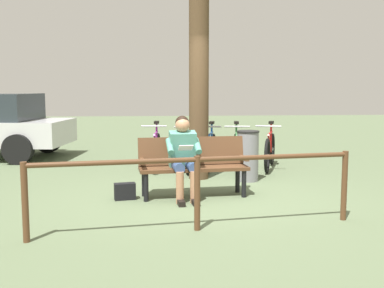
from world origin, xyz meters
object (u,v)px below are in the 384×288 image
at_px(litter_bin, 248,156).
at_px(bicycle_blue, 185,152).
at_px(bicycle_purple, 270,151).
at_px(bench, 193,162).
at_px(handbag, 125,191).
at_px(person_reading, 183,153).
at_px(tree_trunk, 199,72).
at_px(bicycle_orange, 211,151).
at_px(bicycle_silver, 236,151).
at_px(bicycle_black, 156,151).

xyz_separation_m(litter_bin, bicycle_blue, (1.00, -1.19, -0.08)).
relative_size(bicycle_purple, bicycle_blue, 0.95).
bearing_deg(bench, handbag, 4.57).
bearing_deg(person_reading, tree_trunk, -109.50).
relative_size(tree_trunk, bicycle_purple, 2.35).
height_order(tree_trunk, bicycle_orange, tree_trunk).
distance_m(tree_trunk, bicycle_purple, 2.32).
bearing_deg(handbag, bench, -169.94).
height_order(litter_bin, bicycle_blue, bicycle_blue).
relative_size(bench, bicycle_silver, 0.98).
bearing_deg(bicycle_orange, handbag, -19.58).
distance_m(bicycle_blue, bicycle_black, 0.60).
distance_m(handbag, bicycle_orange, 2.88).
distance_m(tree_trunk, bicycle_silver, 1.95).
bearing_deg(person_reading, bicycle_blue, -100.17).
bearing_deg(bicycle_silver, bench, -16.89).
relative_size(person_reading, bicycle_orange, 0.73).
height_order(bicycle_silver, bicycle_black, same).
height_order(tree_trunk, bicycle_purple, tree_trunk).
bearing_deg(bicycle_silver, handbag, -32.07).
distance_m(person_reading, tree_trunk, 1.96).
bearing_deg(litter_bin, person_reading, 45.31).
bearing_deg(bicycle_black, bicycle_silver, 87.47).
xyz_separation_m(person_reading, bicycle_black, (0.37, -2.59, -0.31)).
height_order(handbag, bicycle_blue, bicycle_blue).
distance_m(tree_trunk, bicycle_orange, 1.81).
xyz_separation_m(tree_trunk, bicycle_blue, (0.18, -0.91, -1.52)).
height_order(bicycle_purple, bicycle_orange, same).
bearing_deg(bicycle_blue, bicycle_silver, 88.23).
bearing_deg(bicycle_blue, bench, -1.55).
height_order(person_reading, bicycle_purple, person_reading).
xyz_separation_m(tree_trunk, bicycle_silver, (-0.84, -0.88, -1.52)).
height_order(litter_bin, bicycle_purple, bicycle_purple).
height_order(tree_trunk, litter_bin, tree_trunk).
relative_size(person_reading, litter_bin, 1.38).
relative_size(handbag, bicycle_silver, 0.18).
bearing_deg(bicycle_orange, bicycle_silver, 98.40).
distance_m(bench, bicycle_blue, 2.22).
bearing_deg(bicycle_purple, handbag, -29.30).
bearing_deg(person_reading, handbag, -5.66).
bearing_deg(bicycle_orange, bench, -0.72).
bearing_deg(bicycle_orange, tree_trunk, -6.55).
relative_size(person_reading, handbag, 4.00).
bearing_deg(bicycle_silver, tree_trunk, -34.67).
bearing_deg(bicycle_orange, bicycle_black, -86.12).
bearing_deg(handbag, tree_trunk, -129.32).
xyz_separation_m(bicycle_purple, bicycle_orange, (1.18, -0.04, 0.00)).
bearing_deg(bicycle_purple, bench, -18.57).
height_order(litter_bin, bicycle_black, bicycle_black).
bearing_deg(bicycle_blue, tree_trunk, 10.65).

